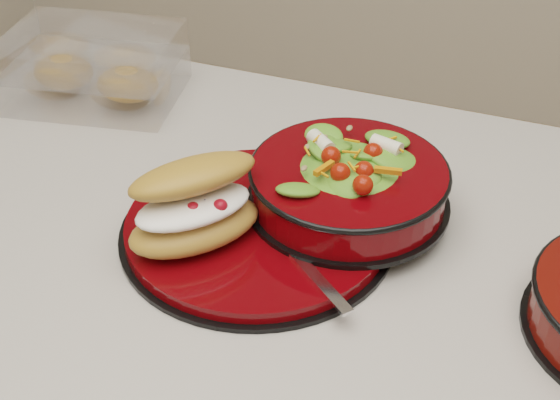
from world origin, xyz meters
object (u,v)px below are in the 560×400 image
(dinner_plate, at_px, (257,228))
(croissant, at_px, (196,206))
(fork, at_px, (298,257))
(pastry_box, at_px, (94,68))
(salad_bowl, at_px, (349,178))

(dinner_plate, bearing_deg, croissant, -134.30)
(fork, distance_m, pastry_box, 0.49)
(fork, bearing_deg, croissant, 131.81)
(salad_bowl, distance_m, pastry_box, 0.45)
(croissant, relative_size, fork, 1.19)
(fork, height_order, pastry_box, pastry_box)
(pastry_box, bearing_deg, salad_bowl, -29.85)
(croissant, height_order, pastry_box, croissant)
(salad_bowl, relative_size, croissant, 1.32)
(fork, bearing_deg, salad_bowl, 29.15)
(croissant, height_order, fork, croissant)
(dinner_plate, relative_size, croissant, 1.75)
(croissant, distance_m, pastry_box, 0.40)
(fork, xyz_separation_m, pastry_box, (-0.41, 0.26, 0.02))
(dinner_plate, bearing_deg, salad_bowl, 38.81)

